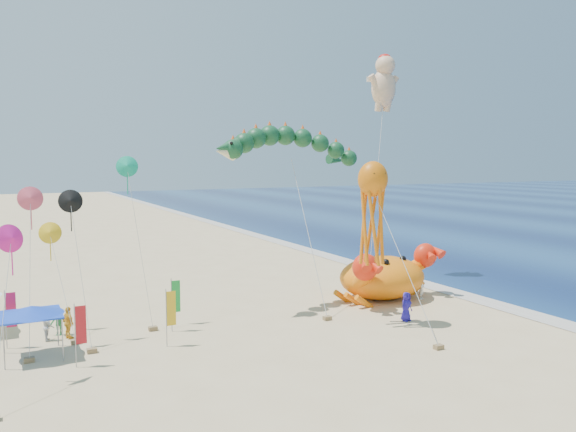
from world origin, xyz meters
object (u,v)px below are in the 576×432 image
object	(u,v)px
cherub_kite	(384,82)
canopy_blue	(31,311)
crab_inflatable	(383,276)
octopus_kite	(373,205)
dragon_kite	(289,150)

from	to	relation	value
cherub_kite	canopy_blue	world-z (taller)	cherub_kite
crab_inflatable	cherub_kite	distance (m)	17.51
octopus_kite	canopy_blue	xyz separation A→B (m)	(-18.96, 3.23, -4.99)
cherub_kite	octopus_kite	size ratio (longest dim) A/B	1.90
cherub_kite	canopy_blue	distance (m)	33.31
cherub_kite	octopus_kite	bearing A→B (deg)	-128.82
crab_inflatable	octopus_kite	size ratio (longest dim) A/B	0.88
dragon_kite	canopy_blue	world-z (taller)	dragon_kite
crab_inflatable	cherub_kite	size ratio (longest dim) A/B	0.46
cherub_kite	octopus_kite	xyz separation A→B (m)	(-9.71, -12.07, -9.47)
crab_inflatable	cherub_kite	world-z (taller)	cherub_kite
cherub_kite	canopy_blue	xyz separation A→B (m)	(-28.67, -8.84, -14.46)
dragon_kite	canopy_blue	distance (m)	19.36
crab_inflatable	dragon_kite	bearing A→B (deg)	161.07
dragon_kite	octopus_kite	world-z (taller)	dragon_kite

